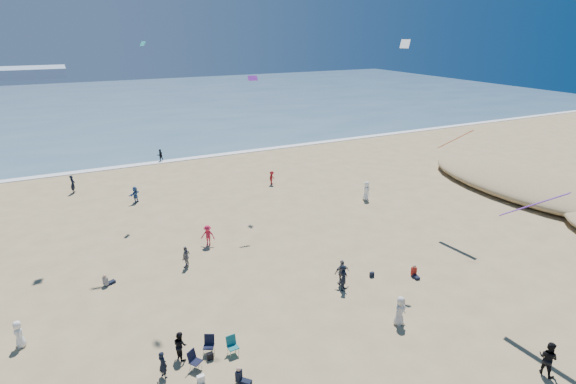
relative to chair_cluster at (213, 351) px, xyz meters
name	(u,v)px	position (x,y,z in m)	size (l,w,h in m)	color
ocean	(102,105)	(2.33, 87.19, -0.47)	(220.00, 100.00, 0.06)	#476B84
surf_line	(140,165)	(2.33, 37.19, -0.46)	(220.00, 1.20, 0.08)	white
standing_flyers	(276,248)	(7.26, 8.14, 0.35)	(29.55, 50.62, 1.88)	slate
seated_group	(330,346)	(5.54, -2.27, -0.08)	(19.69, 21.63, 0.84)	silver
chair_cluster	(213,351)	(0.00, 0.00, 0.00)	(2.73, 1.62, 1.00)	black
white_tote	(201,379)	(-1.00, -1.31, -0.30)	(0.35, 0.20, 0.40)	white
black_backpack	(210,356)	(-0.13, 0.04, -0.31)	(0.30, 0.22, 0.38)	black
navy_bag	(372,275)	(12.03, 2.98, -0.33)	(0.28, 0.18, 0.34)	black
kites_aloft	(359,47)	(10.95, 4.26, 14.24)	(47.55, 38.61, 29.42)	#22CBEC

